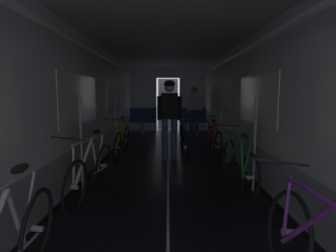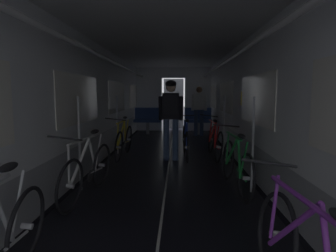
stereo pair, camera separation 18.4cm
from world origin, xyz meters
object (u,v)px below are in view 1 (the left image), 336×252
bicycle_green (238,164)px  bicycle_white (91,171)px  bench_seat_far_left (143,118)px  person_standing_near_bench (194,107)px  person_cyclist_aisle (169,111)px  bench_seat_far_right (193,118)px  bicycle_yellow (122,141)px  bicycle_red (213,141)px  bicycle_blue_in_aisle (184,141)px

bicycle_green → bicycle_white: bearing=-169.8°
bench_seat_far_left → person_standing_near_bench: person_standing_near_bench is taller
person_cyclist_aisle → person_standing_near_bench: person_cyclist_aisle is taller
bicycle_green → bicycle_white: (-2.11, -0.38, -0.00)m
person_cyclist_aisle → bench_seat_far_right: bearing=77.9°
bicycle_white → bicycle_yellow: (0.02, 2.49, -0.00)m
bench_seat_far_left → bicycle_yellow: bench_seat_far_left is taller
bench_seat_far_right → bicycle_green: size_ratio=0.58×
bicycle_red → bicycle_green: bearing=-89.0°
bicycle_blue_in_aisle → person_standing_near_bench: bearing=80.9°
bench_seat_far_left → person_cyclist_aisle: size_ratio=0.57×
bench_seat_far_right → person_standing_near_bench: person_standing_near_bench is taller
bicycle_white → bicycle_yellow: size_ratio=1.00×
bench_seat_far_right → bicycle_green: bench_seat_far_right is taller
bicycle_green → person_standing_near_bench: (-0.15, 5.52, 0.59)m
bicycle_yellow → bench_seat_far_right: bearing=62.9°
bicycle_white → person_cyclist_aisle: person_cyclist_aisle is taller
bench_seat_far_left → person_cyclist_aisle: person_cyclist_aisle is taller
bicycle_white → person_standing_near_bench: bearing=71.6°
bicycle_blue_in_aisle → bench_seat_far_right: bearing=81.9°
bench_seat_far_right → bicycle_yellow: size_ratio=0.58×
bench_seat_far_left → bicycle_yellow: bearing=-92.1°
bench_seat_far_left → bicycle_white: (-0.16, -6.28, -0.19)m
bicycle_yellow → person_cyclist_aisle: 1.30m
bicycle_red → bicycle_blue_in_aisle: bearing=-175.8°
bicycle_yellow → person_standing_near_bench: size_ratio=1.00×
bench_seat_far_left → bicycle_red: (1.92, -3.72, -0.19)m
bench_seat_far_left → bench_seat_far_right: size_ratio=1.00×
bench_seat_far_left → bicycle_blue_in_aisle: (1.26, -3.76, -0.18)m
bench_seat_far_right → bicycle_blue_in_aisle: bench_seat_far_right is taller
bench_seat_far_left → person_standing_near_bench: 1.89m
bicycle_red → bicycle_yellow: bearing=-178.2°
bench_seat_far_left → bicycle_white: 6.28m
bicycle_white → bicycle_blue_in_aisle: size_ratio=1.00×
bicycle_yellow → bicycle_blue_in_aisle: size_ratio=1.00×
bicycle_yellow → person_cyclist_aisle: bearing=-13.0°
bicycle_blue_in_aisle → bicycle_white: bearing=-119.4°
person_cyclist_aisle → bicycle_blue_in_aisle: (0.33, 0.27, -0.69)m
bicycle_green → bicycle_blue_in_aisle: (-0.70, 2.13, 0.00)m
bench_seat_far_right → bicycle_white: (-1.96, -6.28, -0.19)m
bicycle_green → bench_seat_far_right: bearing=91.5°
bicycle_red → bicycle_white: bearing=-129.0°
bicycle_green → bicycle_yellow: bicycle_yellow is taller
bicycle_yellow → bicycle_green: bearing=-45.3°
bench_seat_far_right → person_standing_near_bench: bearing=-89.6°
person_cyclist_aisle → bicycle_blue_in_aisle: size_ratio=1.02×
bicycle_red → bicycle_white: size_ratio=1.00×
bench_seat_far_left → bicycle_yellow: 3.79m
bicycle_white → person_standing_near_bench: size_ratio=1.00×
bicycle_green → person_standing_near_bench: 5.55m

